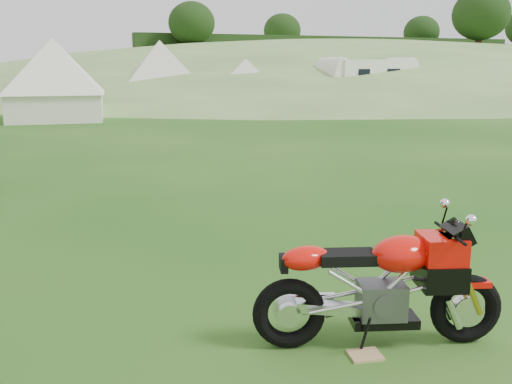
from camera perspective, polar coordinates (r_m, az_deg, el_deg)
name	(u,v)px	position (r m, az deg, el deg)	size (l,w,h in m)	color
ground	(281,288)	(5.57, 2.56, -9.56)	(120.00, 120.00, 0.00)	#15470F
hillside	(340,87)	(51.81, 8.38, 10.38)	(80.00, 64.00, 8.00)	#598342
hedgerow	(340,87)	(51.81, 8.38, 10.38)	(36.00, 1.20, 8.60)	black
sport_motorcycle	(380,277)	(4.42, 12.28, -8.32)	(1.82, 0.46, 1.09)	red
plywood_board	(365,355)	(4.45, 10.84, -15.72)	(0.24, 0.19, 0.02)	tan
tent_left	(55,82)	(22.78, -19.44, 10.38)	(3.28, 3.28, 2.84)	white
tent_mid	(161,76)	(28.49, -9.51, 11.37)	(3.38, 3.38, 2.93)	beige
tent_right	(246,82)	(27.47, -1.03, 10.96)	(2.79, 2.79, 2.42)	beige
caravan	(367,83)	(28.38, 11.03, 10.65)	(4.88, 2.18, 2.29)	white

